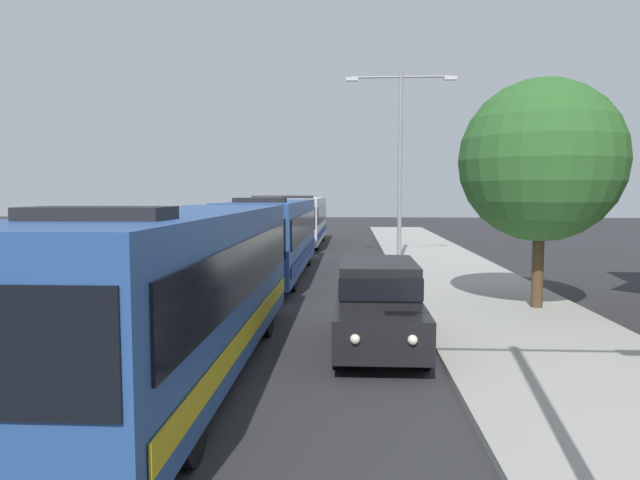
# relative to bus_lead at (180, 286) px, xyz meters

# --- Properties ---
(bus_lead) EXTENTS (2.58, 11.04, 3.21)m
(bus_lead) POSITION_rel_bus_lead_xyz_m (0.00, 0.00, 0.00)
(bus_lead) COLOR #284C8C
(bus_lead) RESTS_ON ground_plane
(bus_second_in_line) EXTENTS (2.58, 12.05, 3.21)m
(bus_second_in_line) POSITION_rel_bus_lead_xyz_m (0.00, 12.87, 0.00)
(bus_second_in_line) COLOR #284C8C
(bus_second_in_line) RESTS_ON ground_plane
(bus_middle) EXTENTS (2.58, 11.02, 3.21)m
(bus_middle) POSITION_rel_bus_lead_xyz_m (-0.00, 26.58, -0.00)
(bus_middle) COLOR silver
(bus_middle) RESTS_ON ground_plane
(white_suv) EXTENTS (1.86, 4.62, 1.90)m
(white_suv) POSITION_rel_bus_lead_xyz_m (3.70, 2.11, -0.66)
(white_suv) COLOR black
(white_suv) RESTS_ON ground_plane
(box_truck_oncoming) EXTENTS (2.35, 7.28, 3.15)m
(box_truck_oncoming) POSITION_rel_bus_lead_xyz_m (-3.30, 35.03, 0.01)
(box_truck_oncoming) COLOR #B7B7BC
(box_truck_oncoming) RESTS_ON ground_plane
(streetlamp_mid) EXTENTS (5.09, 0.28, 8.79)m
(streetlamp_mid) POSITION_rel_bus_lead_xyz_m (5.40, 17.09, 3.74)
(streetlamp_mid) COLOR gray
(streetlamp_mid) RESTS_ON sidewalk
(roadside_tree) EXTENTS (4.51, 4.51, 6.38)m
(roadside_tree) POSITION_rel_bus_lead_xyz_m (8.38, 6.15, 2.57)
(roadside_tree) COLOR #4C3823
(roadside_tree) RESTS_ON sidewalk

